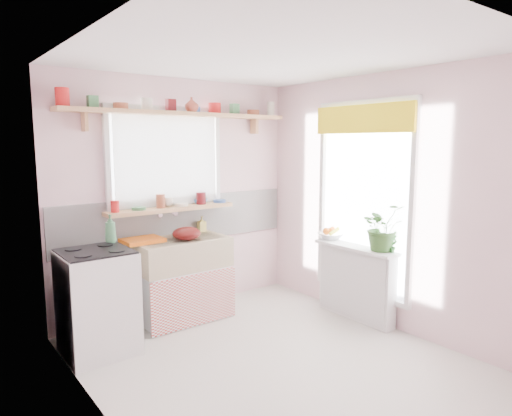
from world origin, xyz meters
TOP-DOWN VIEW (x-y plane):
  - room at (0.66, 0.86)m, footprint 3.20×3.20m
  - sink_unit at (-0.15, 1.29)m, footprint 0.95×0.65m
  - cooker at (-1.10, 1.05)m, footprint 0.58×0.58m
  - radiator_ledge at (1.30, 0.20)m, footprint 0.22×0.95m
  - windowsill at (-0.15, 1.48)m, footprint 1.40×0.22m
  - pine_shelf at (0.00, 1.47)m, footprint 2.52×0.24m
  - shelf_crockery at (-0.02, 1.47)m, footprint 2.47×0.11m
  - sill_crockery at (-0.20, 1.48)m, footprint 1.35×0.11m
  - dish_tray at (-0.53, 1.39)m, footprint 0.39×0.30m
  - colander at (-0.12, 1.22)m, footprint 0.35×0.35m
  - jade_plant at (1.33, -0.08)m, footprint 0.51×0.47m
  - fruit_bowl at (1.33, 0.60)m, footprint 0.30×0.30m
  - herb_pot at (1.33, -0.20)m, footprint 0.12×0.10m
  - soap_bottle_sink at (0.22, 1.50)m, footprint 0.08×0.08m
  - sill_cup at (-0.16, 1.54)m, footprint 0.14×0.14m
  - sill_bowl at (0.23, 1.54)m, footprint 0.18×0.18m
  - shelf_vase at (0.08, 1.41)m, footprint 0.15×0.15m
  - cooker_bottle at (-0.88, 1.27)m, footprint 0.11×0.11m
  - fruit at (1.34, 0.61)m, footprint 0.20×0.14m

SIDE VIEW (x-z plane):
  - radiator_ledge at x=1.30m, z-range 0.01..0.78m
  - sink_unit at x=-0.15m, z-range -0.13..0.99m
  - cooker at x=-1.10m, z-range 0.00..0.92m
  - fruit_bowl at x=1.33m, z-range 0.78..0.84m
  - fruit at x=1.34m, z-range 0.82..0.92m
  - dish_tray at x=-0.53m, z-range 0.85..0.89m
  - herb_pot at x=1.33m, z-range 0.78..0.97m
  - colander at x=-0.12m, z-range 0.85..0.98m
  - soap_bottle_sink at x=0.22m, z-range 0.85..1.02m
  - jade_plant at x=1.33m, z-range 0.77..1.25m
  - cooker_bottle at x=-0.88m, z-range 0.92..1.18m
  - windowsill at x=-0.15m, z-range 1.12..1.16m
  - sill_bowl at x=0.23m, z-range 1.16..1.21m
  - sill_cup at x=-0.16m, z-range 1.16..1.25m
  - sill_crockery at x=-0.20m, z-range 1.15..1.27m
  - room at x=0.66m, z-range -0.23..2.97m
  - pine_shelf at x=0.00m, z-range 2.10..2.14m
  - shelf_crockery at x=-0.02m, z-range 2.13..2.25m
  - shelf_vase at x=0.08m, z-range 2.14..2.29m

